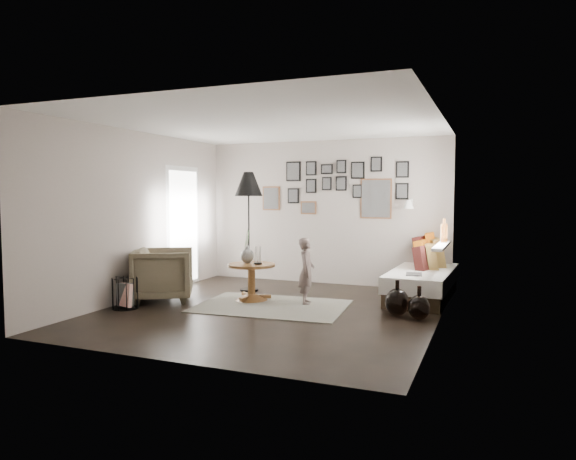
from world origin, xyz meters
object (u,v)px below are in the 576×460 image
at_px(pedestal_table, 251,284).
at_px(daybed, 423,278).
at_px(vase, 247,253).
at_px(magazine_basket, 125,293).
at_px(demijohn_large, 397,302).
at_px(armchair, 163,274).
at_px(demijohn_small, 419,307).
at_px(child, 306,271).
at_px(floor_lamp, 249,189).

xyz_separation_m(pedestal_table, daybed, (2.41, 1.20, 0.06)).
height_order(pedestal_table, vase, vase).
height_order(magazine_basket, demijohn_large, demijohn_large).
bearing_deg(daybed, armchair, -152.96).
relative_size(demijohn_large, demijohn_small, 1.10).
bearing_deg(child, demijohn_small, -118.02).
bearing_deg(pedestal_table, daybed, 26.43).
xyz_separation_m(pedestal_table, demijohn_large, (2.24, -0.16, -0.08)).
distance_m(vase, armchair, 1.33).
distance_m(pedestal_table, floor_lamp, 1.67).
bearing_deg(floor_lamp, demijohn_small, -18.56).
relative_size(daybed, armchair, 2.38).
bearing_deg(magazine_basket, pedestal_table, 38.95).
xyz_separation_m(floor_lamp, demijohn_small, (2.94, -0.99, -1.56)).
bearing_deg(pedestal_table, magazine_basket, -141.05).
relative_size(floor_lamp, demijohn_large, 4.14).
xyz_separation_m(magazine_basket, demijohn_large, (3.68, 1.00, -0.03)).
xyz_separation_m(magazine_basket, demijohn_small, (3.98, 0.88, -0.05)).
xyz_separation_m(demijohn_small, child, (-1.68, 0.36, 0.33)).
bearing_deg(floor_lamp, pedestal_table, -61.07).
height_order(daybed, demijohn_small, daybed).
relative_size(floor_lamp, demijohn_small, 4.55).
height_order(daybed, demijohn_large, daybed).
bearing_deg(child, floor_lamp, 47.46).
distance_m(armchair, demijohn_small, 3.82).
bearing_deg(pedestal_table, demijohn_large, -4.12).
bearing_deg(armchair, floor_lamp, -66.35).
height_order(demijohn_small, child, child).
height_order(pedestal_table, floor_lamp, floor_lamp).
distance_m(floor_lamp, magazine_basket, 2.62).
relative_size(pedestal_table, daybed, 0.34).
xyz_separation_m(vase, daybed, (2.49, 1.18, -0.41)).
distance_m(demijohn_large, child, 1.43).
bearing_deg(demijohn_small, daybed, 95.20).
relative_size(vase, demijohn_large, 1.07).
bearing_deg(armchair, magazine_basket, 135.47).
relative_size(vase, demijohn_small, 1.18).
distance_m(armchair, magazine_basket, 0.72).
distance_m(vase, floor_lamp, 1.25).
xyz_separation_m(floor_lamp, child, (1.26, -0.63, -1.23)).
relative_size(demijohn_large, child, 0.49).
bearing_deg(armchair, pedestal_table, -99.03).
bearing_deg(vase, daybed, 25.32).
distance_m(daybed, magazine_basket, 4.52).
bearing_deg(demijohn_small, magazine_basket, -167.55).
distance_m(vase, demijohn_small, 2.70).
bearing_deg(child, magazine_basket, 102.27).
distance_m(armchair, demijohn_large, 3.53).
height_order(floor_lamp, demijohn_large, floor_lamp).
bearing_deg(daybed, child, -141.61).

